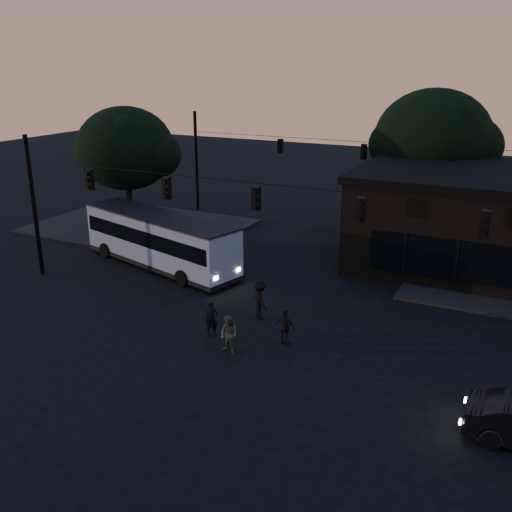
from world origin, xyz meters
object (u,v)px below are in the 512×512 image
at_px(building, 501,221).
at_px(pedestrian_b, 229,335).
at_px(bus, 160,238).
at_px(pedestrian_c, 285,327).
at_px(pedestrian_a, 211,319).
at_px(pedestrian_d, 260,299).

height_order(building, pedestrian_b, building).
xyz_separation_m(bus, pedestrian_c, (10.04, -5.54, -0.90)).
distance_m(bus, pedestrian_a, 9.36).
bearing_deg(pedestrian_a, pedestrian_b, -69.90).
relative_size(building, pedestrian_c, 9.91).
height_order(pedestrian_a, pedestrian_b, pedestrian_b).
bearing_deg(pedestrian_b, pedestrian_c, 58.84).
xyz_separation_m(building, bus, (-16.92, -8.07, -1.03)).
bearing_deg(bus, pedestrian_b, -25.19).
relative_size(pedestrian_a, pedestrian_d, 0.84).
xyz_separation_m(pedestrian_a, pedestrian_b, (1.38, -1.00, 0.03)).
distance_m(building, pedestrian_d, 14.87).
distance_m(pedestrian_b, pedestrian_c, 2.37).
height_order(building, bus, building).
xyz_separation_m(pedestrian_b, pedestrian_c, (1.69, 1.65, -0.02)).
relative_size(pedestrian_b, pedestrian_d, 0.87).
distance_m(building, bus, 18.77).
distance_m(bus, pedestrian_d, 8.90).
bearing_deg(pedestrian_b, pedestrian_d, 109.51).
bearing_deg(pedestrian_a, pedestrian_c, -22.03).
height_order(building, pedestrian_d, building).
relative_size(building, pedestrian_d, 8.42).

